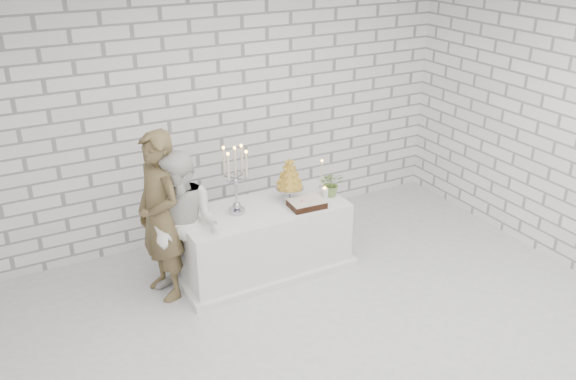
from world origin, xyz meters
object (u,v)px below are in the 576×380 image
(cake_table, at_px, (263,239))
(candelabra, at_px, (236,180))
(groom, at_px, (160,217))
(bride, at_px, (185,227))
(croquembouche, at_px, (289,179))

(cake_table, height_order, candelabra, candelabra)
(groom, bearing_deg, cake_table, 73.73)
(cake_table, bearing_deg, groom, 176.69)
(cake_table, xyz_separation_m, bride, (-0.90, -0.08, 0.41))
(bride, bearing_deg, croquembouche, 51.72)
(groom, xyz_separation_m, candelabra, (0.81, -0.04, 0.24))
(groom, relative_size, candelabra, 2.38)
(bride, height_order, croquembouche, bride)
(groom, bearing_deg, croquembouche, 76.31)
(bride, distance_m, candelabra, 0.71)
(cake_table, bearing_deg, candelabra, 175.12)
(cake_table, xyz_separation_m, candelabra, (-0.29, 0.02, 0.75))
(bride, relative_size, croquembouche, 3.19)
(cake_table, height_order, croquembouche, croquembouche)
(croquembouche, bearing_deg, groom, 179.27)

